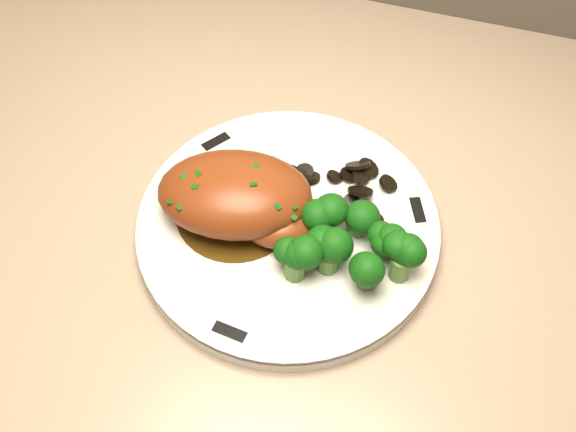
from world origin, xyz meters
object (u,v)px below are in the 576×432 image
(plate, at_px, (288,228))
(chicken_breast, at_px, (240,198))
(counter, at_px, (17,298))
(broccoli_florets, at_px, (352,244))

(plate, height_order, chicken_breast, chicken_breast)
(chicken_breast, bearing_deg, counter, 161.98)
(counter, bearing_deg, chicken_breast, -5.66)
(plate, xyz_separation_m, broccoli_florets, (0.06, -0.02, 0.03))
(chicken_breast, bearing_deg, broccoli_florets, -21.78)
(chicken_breast, distance_m, broccoli_florets, 0.10)
(chicken_breast, height_order, broccoli_florets, chicken_breast)
(counter, bearing_deg, broccoli_florets, -6.46)
(counter, relative_size, chicken_breast, 12.30)
(counter, relative_size, plate, 7.07)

